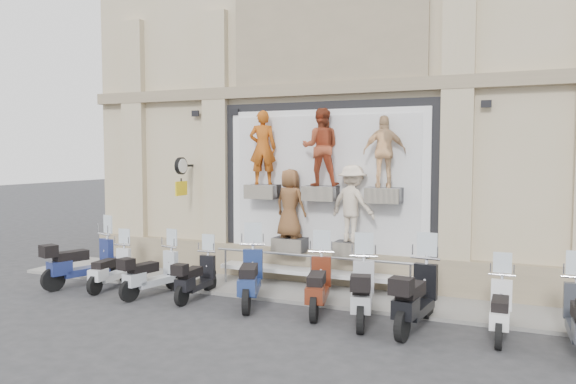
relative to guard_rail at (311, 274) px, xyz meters
The scene contains 15 objects.
ground 2.05m from the guard_rail, 90.00° to the right, with size 90.00×90.00×0.00m, color #2E2E30.
sidewalk 0.44m from the guard_rail, 90.00° to the left, with size 16.00×2.20×0.08m, color gray.
building 7.46m from the guard_rail, 90.00° to the left, with size 14.00×8.60×12.00m, color #BFAB8B, non-canonical shape.
shop_vitrine 2.12m from the guard_rail, 84.70° to the left, with size 5.60×1.03×4.30m.
guard_rail is the anchor object (origin of this frame).
clock_sign_bracket 4.57m from the guard_rail, behind, with size 0.10×0.80×1.02m.
scooter_a 5.69m from the guard_rail, 164.45° to the right, with size 0.61×2.10×1.71m, color navy, non-canonical shape.
scooter_b 4.87m from the guard_rail, 162.30° to the right, with size 0.50×1.72×1.40m, color silver, non-canonical shape.
scooter_c 3.68m from the guard_rail, 154.10° to the right, with size 0.53×1.83×1.49m, color #ADB4BC, non-canonical shape.
scooter_d 2.66m from the guard_rail, 146.92° to the right, with size 0.50×1.72×1.40m, color black, non-canonical shape.
scooter_e 1.69m from the guard_rail, 122.51° to the right, with size 0.61×2.11×1.71m, color navy, non-canonical shape.
scooter_f 1.53m from the guard_rail, 63.17° to the right, with size 0.58×2.00×1.63m, color #591F0F, non-canonical shape.
scooter_g 2.35m from the guard_rail, 43.32° to the right, with size 0.60×2.05×1.66m, color #A4A5AB, non-canonical shape.
scooter_h 3.23m from the guard_rail, 31.28° to the right, with size 0.62×2.14×1.74m, color black, non-canonical shape.
scooter_i 4.48m from the guard_rail, 19.86° to the right, with size 0.52×1.78×1.44m, color white, non-canonical shape.
Camera 1 is at (4.71, -10.01, 3.30)m, focal length 35.00 mm.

